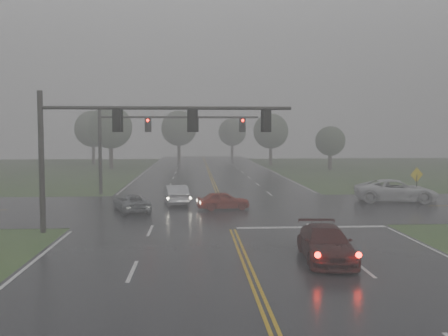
{
  "coord_description": "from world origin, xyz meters",
  "views": [
    {
      "loc": [
        -2.14,
        -13.01,
        5.33
      ],
      "look_at": [
        -0.35,
        16.0,
        3.28
      ],
      "focal_mm": 40.0,
      "sensor_mm": 36.0,
      "label": 1
    }
  ],
  "objects": [
    {
      "name": "sedan_silver",
      "position": [
        -3.44,
        24.09,
        0.0
      ],
      "size": [
        2.13,
        4.57,
        1.45
      ],
      "primitive_type": "imported",
      "rotation": [
        0.0,
        0.0,
        3.28
      ],
      "color": "silver",
      "rests_on": "ground"
    },
    {
      "name": "car_grey",
      "position": [
        -6.33,
        20.81,
        0.0
      ],
      "size": [
        3.2,
        4.59,
        1.16
      ],
      "primitive_type": "imported",
      "rotation": [
        0.0,
        0.0,
        3.48
      ],
      "color": "slate",
      "rests_on": "ground"
    },
    {
      "name": "sedan_red",
      "position": [
        -0.07,
        21.35,
        0.0
      ],
      "size": [
        3.84,
        2.01,
        1.25
      ],
      "primitive_type": "imported",
      "rotation": [
        0.0,
        0.0,
        1.72
      ],
      "color": "maroon",
      "rests_on": "ground"
    },
    {
      "name": "tree_n_far",
      "position": [
        5.83,
        88.78,
        5.47
      ],
      "size": [
        5.66,
        5.66,
        8.32
      ],
      "color": "#382B24",
      "rests_on": "ground"
    },
    {
      "name": "pickup_white",
      "position": [
        13.48,
        24.34,
        0.0
      ],
      "size": [
        6.61,
        3.92,
        1.72
      ],
      "primitive_type": "imported",
      "rotation": [
        0.0,
        0.0,
        1.39
      ],
      "color": "silver",
      "rests_on": "ground"
    },
    {
      "name": "sedan_maroon",
      "position": [
        3.36,
        7.16,
        0.0
      ],
      "size": [
        2.28,
        4.95,
        1.4
      ],
      "primitive_type": "imported",
      "rotation": [
        0.0,
        0.0,
        -0.07
      ],
      "color": "#330A09",
      "rests_on": "ground"
    },
    {
      "name": "tree_n_mid",
      "position": [
        -4.73,
        77.52,
        6.13
      ],
      "size": [
        6.35,
        6.35,
        9.33
      ],
      "color": "#382B24",
      "rests_on": "ground"
    },
    {
      "name": "main_road",
      "position": [
        0.0,
        20.0,
        0.0
      ],
      "size": [
        18.0,
        160.0,
        0.02
      ],
      "primitive_type": "cube",
      "color": "black",
      "rests_on": "ground"
    },
    {
      "name": "stop_bar",
      "position": [
        4.5,
        14.4,
        0.0
      ],
      "size": [
        8.5,
        0.5,
        0.01
      ],
      "primitive_type": "cube",
      "color": "silver",
      "rests_on": "ground"
    },
    {
      "name": "tree_nw_b",
      "position": [
        -19.13,
        73.02,
        5.99
      ],
      "size": [
        6.2,
        6.2,
        9.11
      ],
      "color": "#382B24",
      "rests_on": "ground"
    },
    {
      "name": "ground",
      "position": [
        0.0,
        0.0,
        0.0
      ],
      "size": [
        180.0,
        180.0,
        0.0
      ],
      "primitive_type": "plane",
      "color": "#2F4F22",
      "rests_on": "ground"
    },
    {
      "name": "tree_e_near",
      "position": [
        17.65,
        58.0,
        4.15
      ],
      "size": [
        4.31,
        4.31,
        6.33
      ],
      "color": "#382B24",
      "rests_on": "ground"
    },
    {
      "name": "tree_nw_a",
      "position": [
        -14.36,
        62.02,
        6.15
      ],
      "size": [
        6.38,
        6.38,
        9.36
      ],
      "color": "#382B24",
      "rests_on": "ground"
    },
    {
      "name": "tree_ne_a",
      "position": [
        10.62,
        68.58,
        5.61
      ],
      "size": [
        5.81,
        5.81,
        8.53
      ],
      "color": "#382B24",
      "rests_on": "ground"
    },
    {
      "name": "cross_street",
      "position": [
        0.0,
        22.0,
        0.0
      ],
      "size": [
        120.0,
        14.0,
        0.02
      ],
      "primitive_type": "cube",
      "color": "black",
      "rests_on": "ground"
    },
    {
      "name": "signal_gantry_near",
      "position": [
        -6.05,
        13.98,
        5.31
      ],
      "size": [
        13.53,
        0.33,
        7.56
      ],
      "color": "black",
      "rests_on": "ground"
    },
    {
      "name": "sign_diamond_east",
      "position": [
        14.84,
        23.8,
        1.83
      ],
      "size": [
        1.11,
        0.32,
        2.72
      ],
      "rotation": [
        0.0,
        0.0,
        0.25
      ],
      "color": "black",
      "rests_on": "ground"
    },
    {
      "name": "signal_gantry_far",
      "position": [
        -5.88,
        30.73,
        5.35
      ],
      "size": [
        13.92,
        0.39,
        7.6
      ],
      "color": "black",
      "rests_on": "ground"
    }
  ]
}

